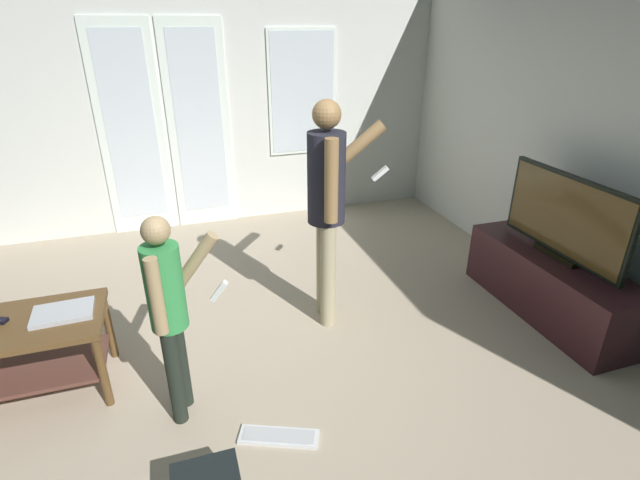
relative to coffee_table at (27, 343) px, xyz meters
name	(u,v)px	position (x,y,z in m)	size (l,w,h in m)	color
ground_plane	(225,377)	(1.10, -0.21, -0.39)	(5.76, 5.50, 0.02)	#BAA78E
wall_back_with_doors	(181,105)	(1.13, 2.51, 0.93)	(5.76, 0.09, 2.68)	silver
wall_right_plain	(618,142)	(3.95, -0.21, 0.95)	(0.06, 5.50, 2.65)	silver
coffee_table	(27,343)	(0.00, 0.00, 0.00)	(0.89, 0.55, 0.52)	brown
tv_stand	(550,285)	(3.61, -0.23, -0.13)	(0.47, 1.44, 0.48)	#37191E
flat_screen_tv	(565,217)	(3.61, -0.23, 0.43)	(0.08, 1.11, 0.63)	black
person_adult	(328,197)	(1.95, 0.24, 0.61)	(0.65, 0.44, 1.65)	tan
person_child	(169,304)	(0.84, -0.44, 0.37)	(0.43, 0.33, 1.24)	black
loose_keyboard	(279,437)	(1.32, -0.81, -0.36)	(0.46, 0.29, 0.02)	white
laptop_closed	(63,312)	(0.22, 0.01, 0.16)	(0.34, 0.24, 0.03)	#B3B6BE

